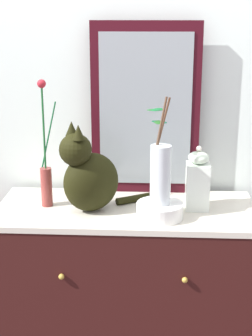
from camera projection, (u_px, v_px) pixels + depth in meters
wall_back at (130, 111)px, 2.41m from camera, size 4.40×0.08×2.60m
sideboard at (126, 303)px, 2.36m from camera, size 1.12×0.49×0.94m
mirror_leaning at (145, 110)px, 2.31m from camera, size 0.49×0.03×0.78m
cat_sitting at (89, 176)px, 2.15m from camera, size 0.45×0.32×0.39m
vase_slim_green at (46, 174)px, 2.21m from camera, size 0.08×0.05×0.55m
bowl_porcelain at (160, 210)px, 2.11m from camera, size 0.19×0.19×0.06m
vase_glass_clear at (160, 172)px, 2.06m from camera, size 0.11×0.16×0.43m
jar_lidded_porcelain at (198, 181)px, 2.18m from camera, size 0.10×0.10×0.28m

